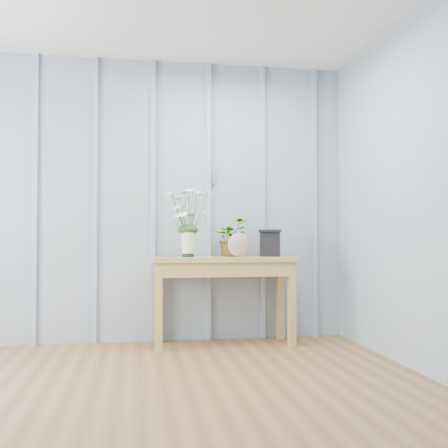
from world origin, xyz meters
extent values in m
plane|color=brown|center=(0.00, 0.00, 0.00)|extent=(4.50, 4.50, 0.00)
cube|color=#8899A7|center=(0.00, 2.25, 1.25)|extent=(4.00, 0.01, 2.50)
cube|color=#ACACB0|center=(0.79, 2.23, 1.45)|extent=(0.03, 0.01, 0.10)
cube|color=#8A96B1|center=(-0.75, 2.23, 1.25)|extent=(0.04, 0.03, 2.50)
cube|color=#8A96B1|center=(-0.25, 2.23, 1.25)|extent=(0.04, 0.03, 2.50)
cube|color=#8A96B1|center=(0.25, 2.23, 1.25)|extent=(0.04, 0.03, 2.50)
cube|color=#8A96B1|center=(0.75, 2.23, 1.25)|extent=(0.04, 0.03, 2.50)
cube|color=#8A96B1|center=(1.25, 2.23, 1.25)|extent=(0.04, 0.03, 2.50)
cube|color=#8A96B1|center=(1.75, 2.23, 1.25)|extent=(0.04, 0.03, 2.50)
cube|color=#A18644|center=(0.84, 1.99, 0.73)|extent=(1.20, 0.45, 0.04)
cube|color=#A18644|center=(0.84, 1.99, 0.65)|extent=(1.13, 0.42, 0.12)
cube|color=#A18644|center=(0.29, 1.81, 0.35)|extent=(0.06, 0.06, 0.71)
cube|color=#A18644|center=(1.40, 1.81, 0.35)|extent=(0.06, 0.06, 0.71)
cube|color=#A18644|center=(0.29, 2.17, 0.35)|extent=(0.06, 0.06, 0.71)
cube|color=#A18644|center=(1.40, 2.17, 0.35)|extent=(0.06, 0.06, 0.71)
cylinder|color=black|center=(0.54, 1.95, 0.78)|extent=(0.09, 0.09, 0.06)
cone|color=silver|center=(0.54, 1.95, 0.87)|extent=(0.14, 0.14, 0.22)
ellipsoid|color=#183E17|center=(0.54, 1.95, 0.98)|extent=(0.17, 0.14, 0.09)
imported|color=#183E17|center=(0.93, 2.10, 0.92)|extent=(0.39, 0.39, 0.33)
ellipsoid|color=#81424F|center=(0.97, 1.93, 0.85)|extent=(0.21, 0.10, 0.20)
cube|color=black|center=(1.26, 2.00, 0.86)|extent=(0.19, 0.16, 0.21)
cube|color=black|center=(1.26, 2.00, 0.97)|extent=(0.22, 0.18, 0.02)
camera|label=1|loc=(0.11, -2.44, 0.91)|focal=42.00mm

